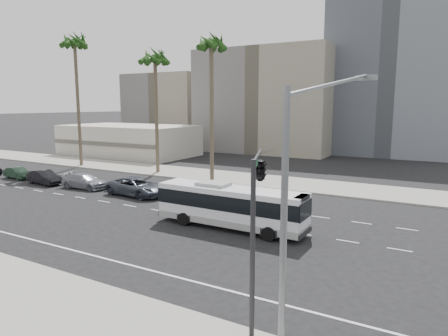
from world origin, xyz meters
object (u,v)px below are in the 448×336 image
Objects in this scene: city_bus at (230,205)px; car_d at (18,173)px; car_a at (137,186)px; traffic_signal at (260,175)px; car_b at (85,181)px; palm_far at (75,45)px; palm_mid at (155,61)px; streetlight_corner at (295,205)px; car_c at (44,177)px; palm_near at (211,47)px.

car_d is at bearing 172.75° from city_bus.
traffic_signal reaches higher than car_a.
car_d is (-11.02, 0.01, -0.08)m from car_b.
car_b is 22.15m from palm_far.
palm_mid reaches higher than car_d.
car_a is 0.34× the size of palm_far.
car_c is at bearing 175.63° from streetlight_corner.
streetlight_corner is at bearing -108.89° from car_c.
palm_mid is at bearing 155.79° from streetlight_corner.
traffic_signal is 0.41× the size of palm_near.
palm_far reaches higher than traffic_signal.
palm_near reaches higher than city_bus.
car_b is 19.23m from palm_near.
palm_far is (-1.16, 10.16, 15.55)m from car_d.
car_a is at bearing -60.12° from palm_mid.
city_bus is at bearing -106.03° from car_b.
palm_near is 21.47m from palm_far.
car_d is 18.61m from palm_far.
streetlight_corner is 1.43× the size of traffic_signal.
palm_near is at bearing 126.27° from city_bus.
car_c is at bearing -117.96° from palm_mid.
car_d is at bearing 86.53° from car_b.
car_a is at bearing -27.77° from palm_far.
car_d is 38.75m from traffic_signal.
car_a is at bearing 162.89° from streetlight_corner.
car_b is 28.70m from traffic_signal.
palm_near is (2.42, 9.58, 13.65)m from car_a.
car_c is (-12.31, -0.77, -0.10)m from car_a.
city_bus is 2.35× the size of car_c.
palm_near is at bearing -48.93° from car_c.
palm_far is (-21.40, 0.42, 1.70)m from palm_near.
car_a is at bearing -80.43° from car_c.
car_c is at bearing 92.86° from car_b.
car_a is 1.35× the size of car_c.
car_a reaches higher than car_b.
traffic_signal is 0.44× the size of palm_mid.
car_b is 32.57m from streetlight_corner.
palm_far is at bearing 156.12° from city_bus.
palm_mid reaches higher than car_c.
palm_mid is (0.63, 10.93, 12.81)m from car_b.
palm_mid is at bearing -21.98° from car_c.
palm_near is at bearing 146.40° from streetlight_corner.
car_d is 0.60× the size of traffic_signal.
car_a is 12.34m from car_c.
car_c is 37.14m from streetlight_corner.
car_b is 16.85m from palm_mid.
palm_mid is (-27.31, 27.04, 8.21)m from streetlight_corner.
car_d is at bearing -154.32° from palm_near.
city_bus is at bearing -39.33° from palm_mid.
car_c is at bearing -144.91° from palm_near.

